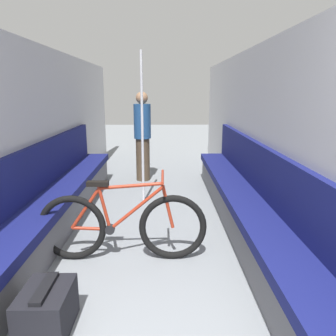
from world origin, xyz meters
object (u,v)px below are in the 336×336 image
(bench_seat_row_left, at_px, (51,206))
(luggage_bag, at_px, (47,310))
(bicycle, at_px, (122,226))
(bench_seat_row_right, at_px, (246,205))
(grab_pole_near, at_px, (142,132))
(passenger_standing, at_px, (143,136))

(bench_seat_row_left, bearing_deg, luggage_bag, -72.91)
(bicycle, bearing_deg, bench_seat_row_left, 142.64)
(bench_seat_row_right, relative_size, grab_pole_near, 2.26)
(bench_seat_row_left, relative_size, grab_pole_near, 2.26)
(bench_seat_row_left, height_order, grab_pole_near, grab_pole_near)
(passenger_standing, xyz_separation_m, luggage_bag, (-0.41, -3.87, -0.66))
(bicycle, relative_size, grab_pole_near, 0.76)
(bench_seat_row_right, relative_size, passenger_standing, 3.03)
(bench_seat_row_right, bearing_deg, bicycle, -154.84)
(bench_seat_row_left, distance_m, passenger_standing, 2.49)
(bench_seat_row_right, xyz_separation_m, grab_pole_near, (-1.24, 1.02, 0.71))
(bicycle, xyz_separation_m, luggage_bag, (-0.40, -0.97, -0.19))
(bench_seat_row_left, xyz_separation_m, grab_pole_near, (0.99, 1.02, 0.71))
(bicycle, height_order, grab_pole_near, grab_pole_near)
(bench_seat_row_left, relative_size, luggage_bag, 11.41)
(luggage_bag, bearing_deg, bicycle, 67.70)
(bench_seat_row_right, height_order, bicycle, bench_seat_row_right)
(bench_seat_row_left, height_order, bicycle, bench_seat_row_left)
(grab_pole_near, distance_m, luggage_bag, 2.81)
(bench_seat_row_left, relative_size, bench_seat_row_right, 1.00)
(bench_seat_row_right, bearing_deg, luggage_bag, -137.39)
(bicycle, height_order, luggage_bag, bicycle)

